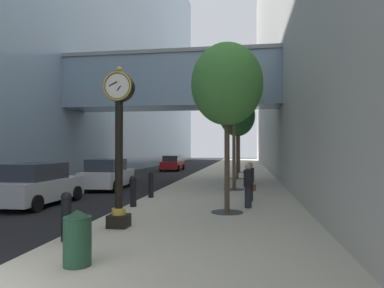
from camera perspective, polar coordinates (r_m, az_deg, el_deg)
The scene contains 18 objects.
ground_plane at distance 31.63m, azimuth 0.45°, elevation -4.95°, with size 110.00×110.00×0.00m, color black.
sidewalk_right at distance 34.30m, azimuth 6.77°, elevation -4.49°, with size 6.73×80.00×0.14m, color #BCB29E.
building_block_left at distance 40.36m, azimuth -16.52°, elevation 19.88°, with size 23.23×80.00×33.15m.
building_block_right at distance 37.29m, azimuth 19.71°, elevation 20.23°, with size 9.00×80.00×31.28m.
street_clock at distance 10.05m, azimuth -11.78°, elevation 0.84°, with size 0.84×0.55×4.50m.
bollard_nearest at distance 9.02m, azimuth -19.72°, elevation -10.83°, with size 0.25×0.25×1.17m.
bollard_third at distance 13.57m, azimuth -9.50°, elevation -7.43°, with size 0.25×0.25×1.17m.
bollard_fourth at distance 15.94m, azimuth -6.66°, elevation -6.43°, with size 0.25×0.25×1.17m.
street_tree_near at distance 12.34m, azimuth 5.69°, elevation 9.55°, with size 2.48×2.48×5.85m.
street_tree_mid_near at distance 19.11m, azimuth 6.81°, elevation 8.10°, with size 2.42×2.42×6.55m.
street_tree_mid_far at distance 25.74m, azimuth 7.34°, elevation 4.50°, with size 2.58×2.58×6.04m.
street_tree_far at distance 32.48m, azimuth 7.65°, elevation 3.67°, with size 2.05×2.05×5.90m.
trash_bin at distance 7.16m, azimuth -18.10°, elevation -14.13°, with size 0.53×0.53×1.05m.
pedestrian_walking at distance 13.29m, azimuth 9.13°, elevation -6.50°, with size 0.52×0.47×1.64m.
pedestrian_by_clock at distance 15.03m, azimuth 9.38°, elevation -5.85°, with size 0.44×0.44×1.62m.
car_white_near at distance 20.75m, azimuth -13.57°, elevation -4.85°, with size 2.20×4.29×1.73m.
car_silver_mid at distance 15.82m, azimuth -23.70°, elevation -6.11°, with size 2.04×4.41×1.74m.
car_red_far at distance 37.10m, azimuth -3.18°, elevation -3.13°, with size 2.07×4.63×1.57m.
Camera 1 is at (4.60, -4.21, 2.35)m, focal length 32.88 mm.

